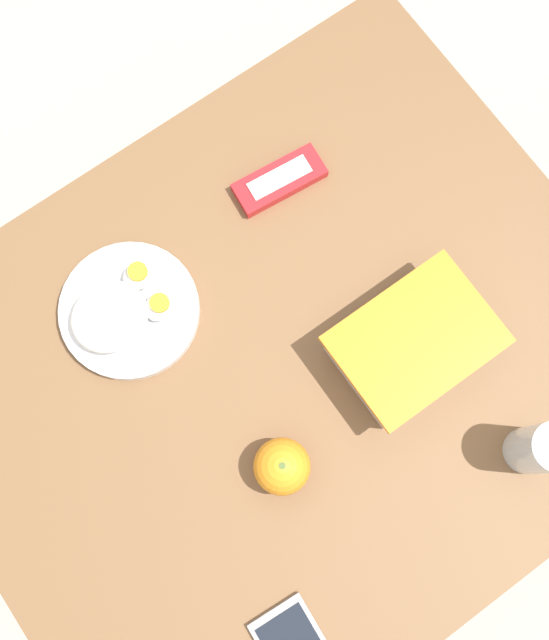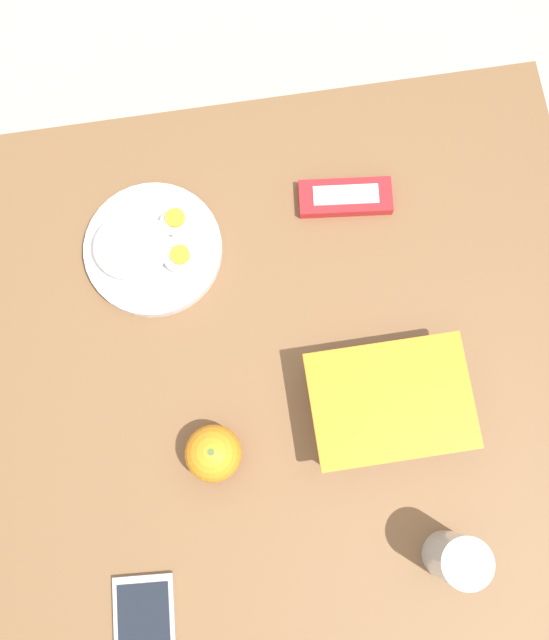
# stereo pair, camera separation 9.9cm
# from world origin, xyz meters

# --- Properties ---
(ground_plane) EXTENTS (10.00, 10.00, 0.00)m
(ground_plane) POSITION_xyz_m (0.00, 0.00, 0.00)
(ground_plane) COLOR #B2A899
(table) EXTENTS (0.93, 0.79, 0.76)m
(table) POSITION_xyz_m (0.00, 0.00, 0.65)
(table) COLOR brown
(table) RESTS_ON ground_plane
(food_container) EXTENTS (0.20, 0.15, 0.07)m
(food_container) POSITION_xyz_m (-0.15, 0.07, 0.80)
(food_container) COLOR white
(food_container) RESTS_ON table
(orange_fruit) EXTENTS (0.07, 0.07, 0.07)m
(orange_fruit) POSITION_xyz_m (0.08, 0.10, 0.80)
(orange_fruit) COLOR orange
(orange_fruit) RESTS_ON table
(rice_plate) EXTENTS (0.19, 0.19, 0.06)m
(rice_plate) POSITION_xyz_m (0.13, -0.19, 0.78)
(rice_plate) COLOR white
(rice_plate) RESTS_ON table
(candy_bar) EXTENTS (0.13, 0.06, 0.02)m
(candy_bar) POSITION_xyz_m (-0.15, -0.22, 0.77)
(candy_bar) COLOR red
(candy_bar) RESTS_ON table
(cell_phone) EXTENTS (0.08, 0.13, 0.01)m
(cell_phone) POSITION_xyz_m (0.20, 0.30, 0.77)
(cell_phone) COLOR #ADADB2
(cell_phone) RESTS_ON table
(drinking_glass) EXTENTS (0.06, 0.06, 0.12)m
(drinking_glass) POSITION_xyz_m (-0.19, 0.27, 0.82)
(drinking_glass) COLOR silver
(drinking_glass) RESTS_ON table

